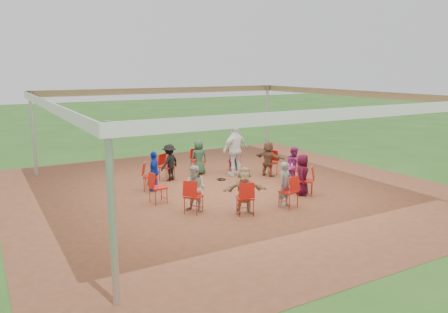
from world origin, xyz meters
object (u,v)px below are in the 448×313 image
standing_person (235,150)px  person_seated_9 (302,175)px  chair_3 (198,161)px  chair_5 (151,177)px  chair_8 (245,198)px  chair_0 (297,170)px  person_seated_3 (199,157)px  chair_2 (234,160)px  chair_10 (306,181)px  chair_9 (288,192)px  person_seated_8 (285,184)px  chair_7 (194,196)px  person_seated_2 (234,156)px  person_seated_7 (244,190)px  chair_1 (270,163)px  chair_4 (167,167)px  person_seated_1 (268,159)px  person_seated_6 (195,189)px  person_seated_0 (294,165)px  person_seated_4 (169,162)px  chair_6 (158,188)px  person_seated_5 (154,171)px  laptop (289,167)px  cable_coil (222,179)px

standing_person → person_seated_9: bearing=89.2°
chair_3 → chair_5: 2.61m
chair_8 → person_seated_9: bearing=35.0°
chair_0 → person_seated_3: 3.57m
chair_2 → chair_10: bearing=130.9°
chair_9 → person_seated_3: (-0.42, 4.65, 0.18)m
person_seated_8 → chair_7: bearing=149.5°
person_seated_8 → standing_person: size_ratio=0.67×
chair_9 → standing_person: size_ratio=0.49×
person_seated_9 → person_seated_2: bearing=49.1°
person_seated_3 → person_seated_7: same height
chair_1 → chair_4: bearing=49.1°
chair_5 → person_seated_1: (4.28, -0.29, 0.18)m
person_seated_2 → person_seated_6: same height
chair_4 → chair_10: same height
chair_7 → chair_10: 3.65m
person_seated_6 → person_seated_1: bearing=81.8°
chair_0 → chair_9: (-1.82, -1.88, 0.00)m
person_seated_8 → person_seated_9: bearing=16.4°
person_seated_0 → person_seated_4: bearing=65.5°
chair_6 → chair_10: size_ratio=1.00×
person_seated_4 → person_seated_5: size_ratio=1.00×
chair_3 → chair_9: bearing=98.2°
chair_9 → person_seated_5: (-2.58, 3.42, 0.18)m
chair_7 → person_seated_9: size_ratio=0.72×
person_seated_1 → standing_person: (-0.96, 0.67, 0.30)m
person_seated_8 → person_seated_0: bearing=32.7°
chair_3 → laptop: (1.96, -2.83, 0.14)m
chair_5 → person_seated_8: size_ratio=0.72×
person_seated_3 → person_seated_9: same height
chair_4 → laptop: (3.28, -2.52, 0.14)m
chair_10 → person_seated_2: bearing=50.4°
chair_7 → cable_coil: (2.34, 2.64, -0.43)m
chair_0 → chair_5: same height
chair_2 → chair_7: same height
chair_0 → cable_coil: 2.58m
person_seated_5 → chair_9: bearing=64.8°
chair_3 → chair_9: 4.79m
chair_10 → person_seated_4: bearing=82.0°
person_seated_6 → person_seated_8: bearing=32.7°
chair_5 → chair_6: size_ratio=1.00×
person_seated_2 → laptop: 2.40m
chair_7 → standing_person: (3.09, 2.99, 0.48)m
chair_3 → person_seated_6: 4.29m
standing_person → person_seated_7: bearing=52.7°
chair_3 → chair_4: 1.36m
chair_9 → person_seated_8: size_ratio=0.72×
person_seated_0 → person_seated_5: 4.55m
person_seated_0 → chair_3: bearing=47.8°
chair_0 → standing_person: size_ratio=0.49×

